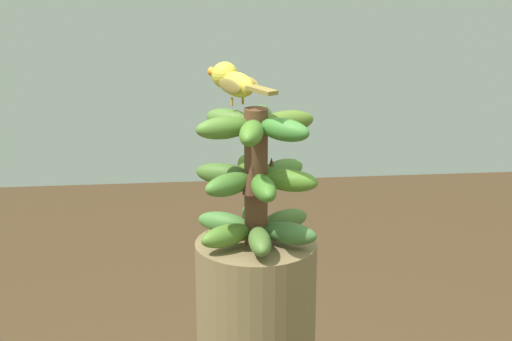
# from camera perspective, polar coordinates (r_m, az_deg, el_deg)

# --- Properties ---
(banana_bunch) EXTENTS (0.25, 0.26, 0.28)m
(banana_bunch) POSITION_cam_1_polar(r_m,az_deg,el_deg) (1.64, 0.01, -0.46)
(banana_bunch) COLOR brown
(banana_bunch) RESTS_ON banana_tree
(perched_bird) EXTENTS (0.12, 0.20, 0.08)m
(perched_bird) POSITION_cam_1_polar(r_m,az_deg,el_deg) (1.64, -1.59, 6.19)
(perched_bird) COLOR #C68933
(perched_bird) RESTS_ON banana_bunch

